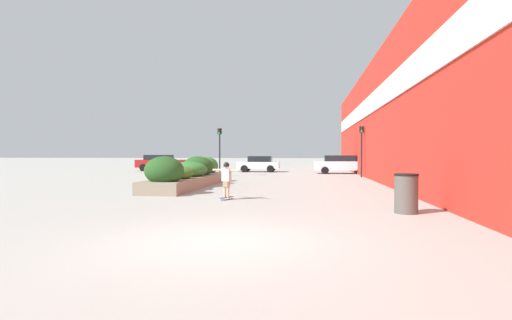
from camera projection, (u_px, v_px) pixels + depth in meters
ground_plane at (221, 242)px, 7.46m from camera, size 300.00×300.00×0.00m
building_wall_right at (380, 118)px, 23.74m from camera, size 0.67×49.56×7.57m
planter_box at (190, 174)px, 20.10m from camera, size 1.87×9.42×1.55m
skateboard at (226, 198)px, 14.33m from camera, size 0.44×0.73×0.09m
skateboarder at (226, 176)px, 14.32m from camera, size 1.12×0.53×1.26m
trash_bin at (406, 193)px, 11.02m from camera, size 0.66×0.66×1.10m
car_leftmost at (341, 164)px, 33.24m from camera, size 4.63×1.85×1.53m
car_center_left at (448, 164)px, 31.11m from camera, size 4.51×2.00×1.57m
car_center_right at (160, 162)px, 38.47m from camera, size 4.48×1.89×1.56m
car_rightmost at (259, 164)px, 36.58m from camera, size 3.81×1.98×1.45m
traffic_light_left at (220, 144)px, 29.85m from camera, size 0.28×0.30×3.57m
traffic_light_right at (362, 143)px, 28.19m from camera, size 0.28×0.30×3.61m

